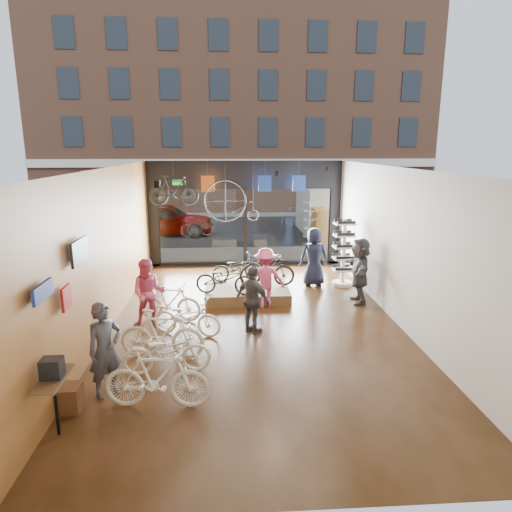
{
  "coord_description": "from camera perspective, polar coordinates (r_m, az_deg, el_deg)",
  "views": [
    {
      "loc": [
        -0.68,
        -10.58,
        4.26
      ],
      "look_at": [
        0.1,
        1.4,
        1.4
      ],
      "focal_mm": 32.0,
      "sensor_mm": 36.0,
      "label": 1
    }
  ],
  "objects": [
    {
      "name": "floor_bike_4",
      "position": [
        10.76,
        -8.65,
        -7.58
      ],
      "size": [
        1.74,
        1.02,
        0.86
      ],
      "primitive_type": "imported",
      "rotation": [
        0.0,
        0.0,
        1.28
      ],
      "color": "beige",
      "rests_on": "ground_plane"
    },
    {
      "name": "display_platform",
      "position": [
        13.36,
        -1.13,
        -4.51
      ],
      "size": [
        2.4,
        1.8,
        0.3
      ],
      "primitive_type": "cube",
      "color": "#50321E",
      "rests_on": "ground_plane"
    },
    {
      "name": "wall_merch",
      "position": [
        8.13,
        -23.15,
        -9.07
      ],
      "size": [
        0.4,
        2.4,
        2.6
      ],
      "primitive_type": null,
      "color": "navy",
      "rests_on": "wall_left"
    },
    {
      "name": "floor_bike_5",
      "position": [
        11.69,
        -10.77,
        -5.63
      ],
      "size": [
        1.7,
        0.85,
        0.98
      ],
      "primitive_type": "imported",
      "rotation": [
        0.0,
        0.0,
        1.32
      ],
      "color": "beige",
      "rests_on": "ground_plane"
    },
    {
      "name": "floor_bike_3",
      "position": [
        9.7,
        -11.68,
        -9.5
      ],
      "size": [
        1.81,
        0.73,
        1.06
      ],
      "primitive_type": "imported",
      "rotation": [
        0.0,
        0.0,
        1.43
      ],
      "color": "beige",
      "rests_on": "ground_plane"
    },
    {
      "name": "customer_3",
      "position": [
        12.33,
        1.18,
        -2.77
      ],
      "size": [
        1.11,
        0.69,
        1.65
      ],
      "primitive_type": "imported",
      "rotation": [
        0.0,
        0.0,
        3.22
      ],
      "color": "#CC4C72",
      "rests_on": "ground_plane"
    },
    {
      "name": "customer_0",
      "position": [
        8.46,
        -18.32,
        -11.06
      ],
      "size": [
        0.74,
        0.71,
        1.71
      ],
      "primitive_type": "imported",
      "rotation": [
        0.0,
        0.0,
        0.7
      ],
      "color": "#3F3F44",
      "rests_on": "ground_plane"
    },
    {
      "name": "sidewalk_far",
      "position": [
        29.88,
        -2.39,
        5.33
      ],
      "size": [
        30.0,
        2.0,
        0.12
      ],
      "primitive_type": "cube",
      "color": "slate",
      "rests_on": "ground"
    },
    {
      "name": "sidewalk_near",
      "position": [
        18.28,
        -1.49,
        0.13
      ],
      "size": [
        30.0,
        2.4,
        0.12
      ],
      "primitive_type": "cube",
      "color": "slate",
      "rests_on": "ground"
    },
    {
      "name": "box_truck",
      "position": [
        22.31,
        8.74,
        5.32
      ],
      "size": [
        1.99,
        5.97,
        2.35
      ],
      "primitive_type": null,
      "color": "silver",
      "rests_on": "street_road"
    },
    {
      "name": "jersey_right",
      "position": [
        16.02,
        5.4,
        9.03
      ],
      "size": [
        0.45,
        0.03,
        0.55
      ],
      "primitive_type": "cube",
      "color": "#1E3F99",
      "rests_on": "ceiling"
    },
    {
      "name": "storefront",
      "position": [
        16.76,
        -1.37,
        5.32
      ],
      "size": [
        7.0,
        0.26,
        3.8
      ],
      "primitive_type": null,
      "color": "black",
      "rests_on": "ground"
    },
    {
      "name": "opposite_building",
      "position": [
        32.2,
        -2.63,
        18.29
      ],
      "size": [
        26.0,
        5.0,
        14.0
      ],
      "primitive_type": "cube",
      "color": "brown",
      "rests_on": "ground"
    },
    {
      "name": "display_bike_mid",
      "position": [
        13.28,
        1.41,
        -1.77
      ],
      "size": [
        1.62,
        0.51,
        0.96
      ],
      "primitive_type": "imported",
      "rotation": [
        0.0,
        0.0,
        1.54
      ],
      "color": "black",
      "rests_on": "display_platform"
    },
    {
      "name": "wall_back",
      "position": [
        5.18,
        4.33,
        -13.76
      ],
      "size": [
        7.0,
        0.04,
        3.8
      ],
      "primitive_type": "cube",
      "color": "beige",
      "rests_on": "ground"
    },
    {
      "name": "ground_plane",
      "position": [
        11.43,
        -0.05,
        -8.58
      ],
      "size": [
        7.0,
        12.0,
        0.04
      ],
      "primitive_type": "cube",
      "color": "black",
      "rests_on": "ground"
    },
    {
      "name": "customer_1",
      "position": [
        11.31,
        -13.28,
        -4.55
      ],
      "size": [
        0.84,
        0.66,
        1.68
      ],
      "primitive_type": "imported",
      "rotation": [
        0.0,
        0.0,
        0.03
      ],
      "color": "#CC4C72",
      "rests_on": "ground_plane"
    },
    {
      "name": "exit_sign",
      "position": [
        16.59,
        -9.79,
        9.04
      ],
      "size": [
        0.35,
        0.06,
        0.18
      ],
      "primitive_type": "cube",
      "color": "#198C26",
      "rests_on": "storefront"
    },
    {
      "name": "sunglasses_rack",
      "position": [
        14.5,
        10.87,
        0.42
      ],
      "size": [
        0.65,
        0.54,
        2.12
      ],
      "primitive_type": null,
      "rotation": [
        0.0,
        0.0,
        -0.05
      ],
      "color": "white",
      "rests_on": "ground_plane"
    },
    {
      "name": "jersey_left",
      "position": [
        15.83,
        -6.04,
        8.96
      ],
      "size": [
        0.45,
        0.03,
        0.55
      ],
      "primitive_type": "cube",
      "color": "#CC5919",
      "rests_on": "ceiling"
    },
    {
      "name": "ceiling",
      "position": [
        10.61,
        -0.06,
        11.04
      ],
      "size": [
        7.0,
        12.0,
        0.04
      ],
      "primitive_type": "cube",
      "color": "black",
      "rests_on": "ground"
    },
    {
      "name": "customer_2",
      "position": [
        10.64,
        -0.39,
        -5.51
      ],
      "size": [
        0.96,
        0.94,
        1.62
      ],
      "primitive_type": "imported",
      "rotation": [
        0.0,
        0.0,
        2.39
      ],
      "color": "#3F3F44",
      "rests_on": "ground_plane"
    },
    {
      "name": "floor_bike_2",
      "position": [
        9.11,
        -11.06,
        -11.66
      ],
      "size": [
        1.72,
        0.74,
        0.88
      ],
      "primitive_type": "imported",
      "rotation": [
        0.0,
        0.0,
        1.66
      ],
      "color": "beige",
      "rests_on": "ground_plane"
    },
    {
      "name": "display_bike_right",
      "position": [
        13.85,
        -2.41,
        -1.45
      ],
      "size": [
        1.65,
        0.98,
        0.82
      ],
      "primitive_type": "imported",
      "rotation": [
        0.0,
        0.0,
        1.87
      ],
      "color": "black",
      "rests_on": "display_platform"
    },
    {
      "name": "wall_left",
      "position": [
        11.2,
        -18.33,
        0.56
      ],
      "size": [
        0.04,
        12.0,
        3.8
      ],
      "primitive_type": "cube",
      "color": "#975833",
      "rests_on": "ground"
    },
    {
      "name": "penny_farthing",
      "position": [
        15.13,
        -2.74,
        6.72
      ],
      "size": [
        1.73,
        0.06,
        1.38
      ],
      "primitive_type": null,
      "color": "black",
      "rests_on": "ceiling"
    },
    {
      "name": "wall_right",
      "position": [
        11.62,
        17.55,
        1.07
      ],
      "size": [
        0.04,
        12.0,
        3.8
      ],
      "primitive_type": "cube",
      "color": "beige",
      "rests_on": "ground"
    },
    {
      "name": "hung_bike",
      "position": [
        14.93,
        -10.24,
        8.08
      ],
      "size": [
        1.61,
        0.56,
        0.95
      ],
      "primitive_type": "imported",
      "rotation": [
        0.0,
        0.0,
        1.65
      ],
      "color": "black",
      "rests_on": "ceiling"
    },
    {
      "name": "street_car",
      "position": [
        23.04,
        -11.31,
        4.54
      ],
      "size": [
        4.73,
        1.9,
        1.61
      ],
      "primitive_type": "imported",
      "rotation": [
        0.0,
        0.0,
        1.57
      ],
      "color": "gray",
      "rests_on": "street_road"
    },
    {
      "name": "floor_bike_1",
      "position": [
        8.0,
        -12.29,
        -14.65
      ],
      "size": [
        1.83,
        0.67,
        1.08
      ],
      "primitive_type": "imported",
      "rotation": [
        0.0,
        0.0,
        1.48
      ],
      "color": "beige",
      "rests_on": "ground_plane"
    },
    {
      "name": "display_bike_left",
      "position": [
        12.59,
        -3.89,
        -2.89
      ],
      "size": [
        1.73,
        0.9,
        0.86
      ],
      "primitive_type": "imported",
      "rotation": [
        0.0,
        0.0,
        1.37
      ],
      "color": "black",
      "rests_on": "display_platform"
    },
    {
      "name": "street_road",
      "position": [
        25.94,
        -2.17,
        3.94
      ],
      "size": [
        30.0,
        18.0,
        0.02
      ],
      "primitive_type": "cube",
      "color": "black",
      "rests_on": "ground"
    },
    {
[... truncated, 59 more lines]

